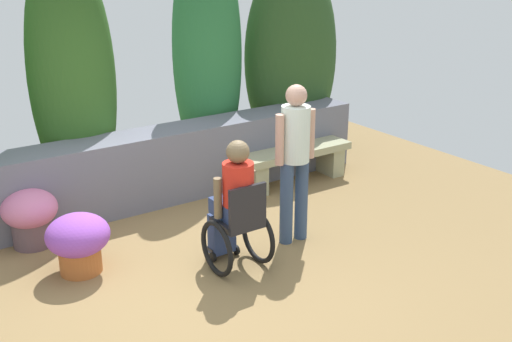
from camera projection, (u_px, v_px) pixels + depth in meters
ground_plane at (195, 278)px, 5.93m from camera, size 10.12×10.12×0.00m
stone_retaining_wall at (114, 175)px, 7.30m from camera, size 6.92×0.55×0.90m
hedge_backdrop at (118, 72)px, 7.65m from camera, size 7.45×1.05×3.28m
stone_bench at (294, 159)px, 8.22m from camera, size 1.64×0.45×0.49m
person_in_wheelchair at (235, 209)px, 5.94m from camera, size 0.53×0.66×1.33m
person_standing_companion at (295, 153)px, 6.37m from camera, size 0.49×0.30×1.71m
flower_pot_purple_near at (30, 215)px, 6.48m from camera, size 0.58×0.58×0.62m
flower_pot_terracotta_by_wall at (78, 240)px, 5.94m from camera, size 0.62×0.62×0.60m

